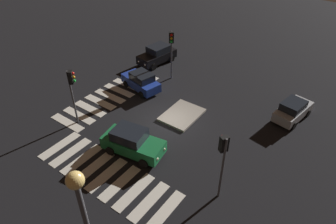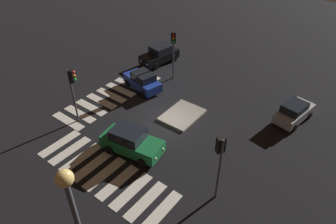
{
  "view_description": "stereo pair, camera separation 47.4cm",
  "coord_description": "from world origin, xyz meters",
  "px_view_note": "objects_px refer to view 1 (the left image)",
  "views": [
    {
      "loc": [
        14.95,
        10.9,
        14.69
      ],
      "look_at": [
        0.0,
        0.0,
        1.0
      ],
      "focal_mm": 32.73,
      "sensor_mm": 36.0,
      "label": 1
    },
    {
      "loc": [
        14.67,
        11.28,
        14.69
      ],
      "look_at": [
        0.0,
        0.0,
        1.0
      ],
      "focal_mm": 32.73,
      "sensor_mm": 36.0,
      "label": 2
    }
  ],
  "objects_px": {
    "car_green": "(132,142)",
    "car_black": "(157,55)",
    "traffic_island": "(182,115)",
    "car_blue": "(141,81)",
    "car_silver": "(293,110)",
    "traffic_light_south": "(171,44)",
    "traffic_light_east": "(72,85)",
    "traffic_light_north": "(223,153)"
  },
  "relations": [
    {
      "from": "car_green",
      "to": "car_black",
      "type": "distance_m",
      "value": 13.28
    },
    {
      "from": "traffic_island",
      "to": "car_green",
      "type": "xyz_separation_m",
      "value": [
        5.38,
        -0.4,
        0.81
      ]
    },
    {
      "from": "car_blue",
      "to": "car_silver",
      "type": "relative_size",
      "value": 1.05
    },
    {
      "from": "traffic_light_south",
      "to": "car_silver",
      "type": "bearing_deg",
      "value": 59.37
    },
    {
      "from": "car_black",
      "to": "car_silver",
      "type": "xyz_separation_m",
      "value": [
        1.29,
        14.22,
        -0.1
      ]
    },
    {
      "from": "car_green",
      "to": "car_silver",
      "type": "distance_m",
      "value": 12.61
    },
    {
      "from": "traffic_light_south",
      "to": "traffic_light_east",
      "type": "xyz_separation_m",
      "value": [
        9.53,
        -1.86,
        -0.11
      ]
    },
    {
      "from": "traffic_island",
      "to": "traffic_light_south",
      "type": "bearing_deg",
      "value": -136.03
    },
    {
      "from": "car_black",
      "to": "traffic_island",
      "type": "bearing_deg",
      "value": 58.84
    },
    {
      "from": "car_blue",
      "to": "car_black",
      "type": "xyz_separation_m",
      "value": [
        -4.92,
        -1.99,
        0.06
      ]
    },
    {
      "from": "car_silver",
      "to": "traffic_light_south",
      "type": "bearing_deg",
      "value": 102.9
    },
    {
      "from": "traffic_island",
      "to": "car_black",
      "type": "xyz_separation_m",
      "value": [
        -6.05,
        -7.13,
        0.79
      ]
    },
    {
      "from": "traffic_light_south",
      "to": "car_green",
      "type": "bearing_deg",
      "value": -12.58
    },
    {
      "from": "car_green",
      "to": "car_silver",
      "type": "relative_size",
      "value": 1.15
    },
    {
      "from": "traffic_island",
      "to": "traffic_light_east",
      "type": "xyz_separation_m",
      "value": [
        5.33,
        -5.91,
        3.29
      ]
    },
    {
      "from": "car_green",
      "to": "car_black",
      "type": "bearing_deg",
      "value": 110.76
    },
    {
      "from": "car_blue",
      "to": "traffic_light_south",
      "type": "relative_size",
      "value": 0.88
    },
    {
      "from": "car_green",
      "to": "car_blue",
      "type": "bearing_deg",
      "value": 116.33
    },
    {
      "from": "traffic_island",
      "to": "traffic_light_north",
      "type": "xyz_separation_m",
      "value": [
        5.14,
        5.98,
        3.28
      ]
    },
    {
      "from": "traffic_island",
      "to": "traffic_light_south",
      "type": "xyz_separation_m",
      "value": [
        -4.21,
        -4.06,
        3.4
      ]
    },
    {
      "from": "traffic_island",
      "to": "traffic_light_south",
      "type": "distance_m",
      "value": 6.76
    },
    {
      "from": "car_green",
      "to": "traffic_light_north",
      "type": "height_order",
      "value": "traffic_light_north"
    },
    {
      "from": "car_green",
      "to": "car_silver",
      "type": "xyz_separation_m",
      "value": [
        -10.14,
        7.48,
        -0.12
      ]
    },
    {
      "from": "traffic_island",
      "to": "traffic_light_east",
      "type": "relative_size",
      "value": 0.76
    },
    {
      "from": "car_green",
      "to": "traffic_light_east",
      "type": "bearing_deg",
      "value": 169.66
    },
    {
      "from": "traffic_island",
      "to": "traffic_light_north",
      "type": "relative_size",
      "value": 0.76
    },
    {
      "from": "car_blue",
      "to": "traffic_light_south",
      "type": "xyz_separation_m",
      "value": [
        -3.07,
        1.09,
        2.67
      ]
    },
    {
      "from": "car_silver",
      "to": "traffic_light_south",
      "type": "xyz_separation_m",
      "value": [
        0.55,
        -11.15,
        2.71
      ]
    },
    {
      "from": "traffic_island",
      "to": "traffic_light_east",
      "type": "distance_m",
      "value": 8.61
    },
    {
      "from": "traffic_light_east",
      "to": "traffic_light_north",
      "type": "relative_size",
      "value": 1.0
    },
    {
      "from": "traffic_light_east",
      "to": "car_black",
      "type": "bearing_deg",
      "value": 60.41
    },
    {
      "from": "traffic_light_east",
      "to": "traffic_light_north",
      "type": "height_order",
      "value": "traffic_light_east"
    },
    {
      "from": "traffic_light_north",
      "to": "car_green",
      "type": "bearing_deg",
      "value": 32.99
    },
    {
      "from": "car_black",
      "to": "traffic_light_north",
      "type": "bearing_deg",
      "value": 58.67
    },
    {
      "from": "traffic_light_south",
      "to": "traffic_light_east",
      "type": "distance_m",
      "value": 9.71
    },
    {
      "from": "traffic_light_east",
      "to": "traffic_light_north",
      "type": "bearing_deg",
      "value": -34.81
    },
    {
      "from": "car_black",
      "to": "car_green",
      "type": "bearing_deg",
      "value": 39.66
    },
    {
      "from": "traffic_island",
      "to": "car_silver",
      "type": "height_order",
      "value": "car_silver"
    },
    {
      "from": "traffic_island",
      "to": "traffic_light_north",
      "type": "height_order",
      "value": "traffic_light_north"
    },
    {
      "from": "car_green",
      "to": "traffic_light_north",
      "type": "relative_size",
      "value": 1.0
    },
    {
      "from": "car_green",
      "to": "traffic_light_north",
      "type": "distance_m",
      "value": 6.83
    },
    {
      "from": "car_black",
      "to": "traffic_light_north",
      "type": "distance_m",
      "value": 17.42
    }
  ]
}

